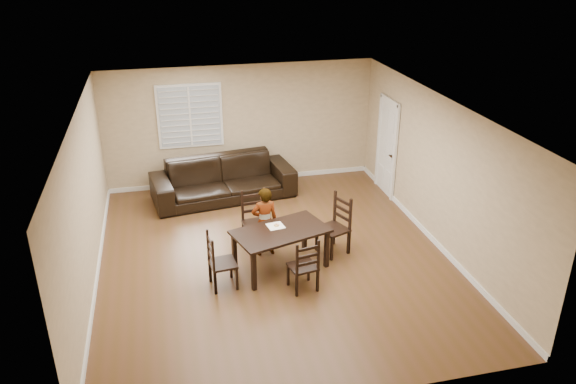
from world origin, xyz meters
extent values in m
plane|color=#55341D|center=(0.00, 0.00, 0.00)|extent=(7.00, 7.00, 0.00)
cube|color=tan|center=(0.00, 3.50, 1.35)|extent=(6.00, 0.04, 2.70)
cube|color=tan|center=(0.00, -3.50, 1.35)|extent=(6.00, 0.04, 2.70)
cube|color=tan|center=(-3.00, 0.00, 1.35)|extent=(0.04, 7.00, 2.70)
cube|color=tan|center=(3.00, 0.00, 1.35)|extent=(0.04, 7.00, 2.70)
cube|color=white|center=(0.00, 0.00, 2.70)|extent=(6.00, 7.00, 0.04)
cube|color=white|center=(-1.10, 3.45, 1.65)|extent=(1.40, 0.08, 1.40)
cube|color=white|center=(2.97, 2.20, 1.02)|extent=(0.06, 0.94, 2.05)
cylinder|color=#332114|center=(2.94, 1.90, 0.95)|extent=(0.06, 0.06, 0.02)
cube|color=white|center=(0.00, 3.48, 0.05)|extent=(6.00, 0.03, 0.10)
cube|color=white|center=(-2.98, 0.00, 0.05)|extent=(0.03, 7.00, 0.10)
cube|color=white|center=(2.98, 0.00, 0.05)|extent=(0.03, 7.00, 0.10)
cube|color=black|center=(0.04, -0.39, 0.70)|extent=(1.73, 1.29, 0.04)
cube|color=black|center=(-0.51, -0.94, 0.34)|extent=(0.09, 0.09, 0.68)
cube|color=black|center=(0.81, -0.53, 0.34)|extent=(0.09, 0.09, 0.68)
cube|color=black|center=(-0.72, -0.26, 0.34)|extent=(0.09, 0.09, 0.68)
cube|color=black|center=(0.60, 0.15, 0.34)|extent=(0.09, 0.09, 0.68)
cube|color=black|center=(-0.21, 0.44, 0.45)|extent=(0.51, 0.49, 0.04)
cube|color=black|center=(-0.23, 0.64, 0.53)|extent=(0.48, 0.09, 1.05)
cube|color=black|center=(-0.40, 0.23, 0.22)|extent=(0.05, 0.05, 0.43)
cube|color=black|center=(0.01, 0.27, 0.22)|extent=(0.05, 0.05, 0.43)
cube|color=black|center=(-0.44, 0.61, 0.22)|extent=(0.05, 0.05, 0.43)
cube|color=black|center=(-0.03, 0.65, 0.22)|extent=(0.05, 0.05, 0.43)
cube|color=black|center=(0.25, -1.07, 0.40)|extent=(0.48, 0.46, 0.04)
cube|color=black|center=(0.28, -1.24, 0.46)|extent=(0.42, 0.11, 0.93)
cube|color=black|center=(0.40, -0.87, 0.19)|extent=(0.04, 0.04, 0.38)
cube|color=black|center=(0.05, -0.93, 0.19)|extent=(0.04, 0.04, 0.38)
cube|color=black|center=(0.46, -1.20, 0.19)|extent=(0.04, 0.04, 0.38)
cube|color=black|center=(0.10, -1.26, 0.19)|extent=(0.04, 0.04, 0.38)
cube|color=black|center=(-0.97, -0.71, 0.41)|extent=(0.45, 0.48, 0.04)
cube|color=black|center=(-1.15, -0.73, 0.48)|extent=(0.09, 0.43, 0.96)
cube|color=black|center=(-0.78, -0.87, 0.20)|extent=(0.04, 0.04, 0.39)
cube|color=black|center=(-0.82, -0.50, 0.20)|extent=(0.04, 0.04, 0.39)
cube|color=black|center=(-1.12, -0.91, 0.20)|extent=(0.04, 0.04, 0.39)
cube|color=black|center=(-1.16, -0.54, 0.20)|extent=(0.04, 0.04, 0.39)
cube|color=black|center=(1.06, -0.08, 0.46)|extent=(0.60, 0.62, 0.04)
cube|color=black|center=(1.25, 0.00, 0.54)|extent=(0.22, 0.46, 1.07)
cube|color=black|center=(0.80, 0.04, 0.22)|extent=(0.06, 0.06, 0.44)
cube|color=black|center=(0.96, -0.34, 0.22)|extent=(0.06, 0.06, 0.44)
cube|color=black|center=(1.16, 0.19, 0.22)|extent=(0.06, 0.06, 0.44)
cube|color=black|center=(1.32, -0.20, 0.22)|extent=(0.06, 0.06, 0.44)
imported|color=gray|center=(-0.12, 0.14, 0.64)|extent=(0.48, 0.33, 1.28)
cube|color=white|center=(-0.01, -0.23, 0.73)|extent=(0.31, 0.31, 0.00)
torus|color=gold|center=(0.01, -0.22, 0.74)|extent=(0.09, 0.09, 0.03)
torus|color=white|center=(0.01, -0.22, 0.75)|extent=(0.08, 0.08, 0.02)
imported|color=black|center=(-0.53, 2.68, 0.44)|extent=(3.13, 1.58, 0.87)
camera|label=1|loc=(-1.71, -8.41, 5.12)|focal=35.00mm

